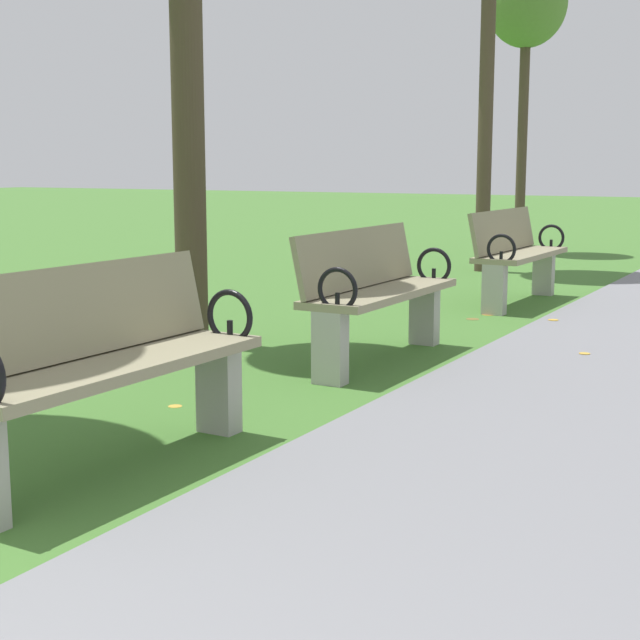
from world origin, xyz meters
The scene contains 5 objects.
park_bench_2 centered at (-0.50, 2.89, 0.49)m, with size 0.51×1.61×0.90m.
park_bench_3 centered at (-0.50, 5.56, 0.49)m, with size 0.48×1.60×0.90m.
park_bench_4 centered at (-0.50, 8.66, 0.49)m, with size 0.49×1.61×0.90m.
tree_5 centered at (-2.10, 13.88, 3.58)m, with size 1.17×1.17×4.31m.
scattered_leaves centered at (0.52, 5.16, 0.01)m, with size 4.42×12.20×0.02m.
Camera 1 is at (2.25, -0.14, 1.33)m, focal length 53.09 mm.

